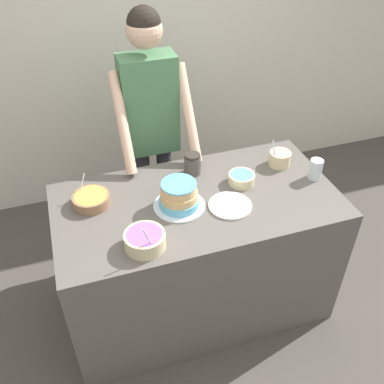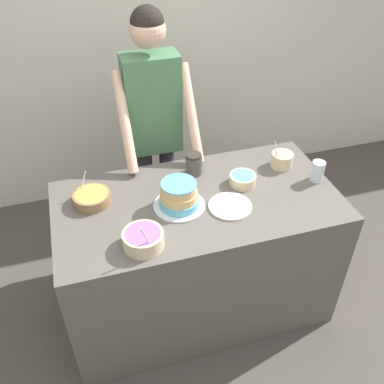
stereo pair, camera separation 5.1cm
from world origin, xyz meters
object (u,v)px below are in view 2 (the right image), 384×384
(drinking_glass, at_px, (317,171))
(ceramic_plate, at_px, (230,206))
(cake, at_px, (179,196))
(frosting_bowl_purple, at_px, (143,239))
(stoneware_jar, at_px, (194,164))
(frosting_bowl_blue, at_px, (243,179))
(person_baker, at_px, (153,114))
(frosting_bowl_pink, at_px, (282,159))
(frosting_bowl_yellow, at_px, (92,197))

(drinking_glass, distance_m, ceramic_plate, 0.59)
(cake, relative_size, frosting_bowl_purple, 1.40)
(stoneware_jar, bearing_deg, frosting_bowl_blue, -37.77)
(person_baker, bearing_deg, frosting_bowl_pink, -35.69)
(frosting_bowl_purple, bearing_deg, frosting_bowl_yellow, 116.37)
(drinking_glass, bearing_deg, frosting_bowl_pink, 124.54)
(person_baker, distance_m, drinking_glass, 1.09)
(frosting_bowl_yellow, relative_size, ceramic_plate, 0.86)
(frosting_bowl_blue, distance_m, stoneware_jar, 0.31)
(frosting_bowl_yellow, bearing_deg, stoneware_jar, 9.74)
(frosting_bowl_purple, xyz_separation_m, drinking_glass, (1.10, 0.25, 0.02))
(cake, height_order, ceramic_plate, cake)
(person_baker, bearing_deg, frosting_bowl_blue, -56.94)
(ceramic_plate, relative_size, stoneware_jar, 1.80)
(frosting_bowl_purple, xyz_separation_m, stoneware_jar, (0.42, 0.52, 0.02))
(frosting_bowl_purple, bearing_deg, frosting_bowl_blue, 26.90)
(frosting_bowl_blue, bearing_deg, frosting_bowl_pink, 18.91)
(person_baker, relative_size, frosting_bowl_yellow, 8.56)
(frosting_bowl_pink, bearing_deg, ceramic_plate, -147.62)
(cake, xyz_separation_m, frosting_bowl_yellow, (-0.46, 0.17, -0.04))
(frosting_bowl_blue, height_order, ceramic_plate, frosting_bowl_blue)
(frosting_bowl_blue, bearing_deg, ceramic_plate, -128.81)
(frosting_bowl_purple, height_order, frosting_bowl_yellow, frosting_bowl_purple)
(frosting_bowl_pink, xyz_separation_m, frosting_bowl_purple, (-0.96, -0.44, -0.00))
(person_baker, xyz_separation_m, drinking_glass, (0.83, -0.69, -0.15))
(ceramic_plate, distance_m, stoneware_jar, 0.38)
(frosting_bowl_blue, distance_m, ceramic_plate, 0.23)
(frosting_bowl_pink, bearing_deg, frosting_bowl_purple, -155.50)
(person_baker, height_order, frosting_bowl_pink, person_baker)
(frosting_bowl_blue, xyz_separation_m, stoneware_jar, (-0.24, 0.19, 0.03))
(drinking_glass, relative_size, ceramic_plate, 0.53)
(cake, distance_m, frosting_bowl_purple, 0.35)
(drinking_glass, bearing_deg, ceramic_plate, -171.24)
(frosting_bowl_purple, height_order, drinking_glass, frosting_bowl_purple)
(drinking_glass, distance_m, stoneware_jar, 0.73)
(frosting_bowl_blue, xyz_separation_m, frosting_bowl_yellow, (-0.87, 0.08, -0.00))
(frosting_bowl_purple, distance_m, frosting_bowl_blue, 0.74)
(cake, height_order, drinking_glass, cake)
(frosting_bowl_purple, xyz_separation_m, ceramic_plate, (0.52, 0.16, -0.04))
(person_baker, height_order, stoneware_jar, person_baker)
(frosting_bowl_purple, xyz_separation_m, frosting_bowl_yellow, (-0.21, 0.42, -0.01))
(ceramic_plate, height_order, stoneware_jar, stoneware_jar)
(person_baker, relative_size, stoneware_jar, 13.29)
(frosting_bowl_pink, relative_size, frosting_bowl_blue, 1.14)
(cake, xyz_separation_m, stoneware_jar, (0.17, 0.28, -0.01))
(ceramic_plate, bearing_deg, person_baker, 107.55)
(frosting_bowl_purple, distance_m, drinking_glass, 1.12)
(frosting_bowl_yellow, distance_m, drinking_glass, 1.31)
(ceramic_plate, bearing_deg, stoneware_jar, 104.85)
(frosting_bowl_pink, distance_m, drinking_glass, 0.24)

